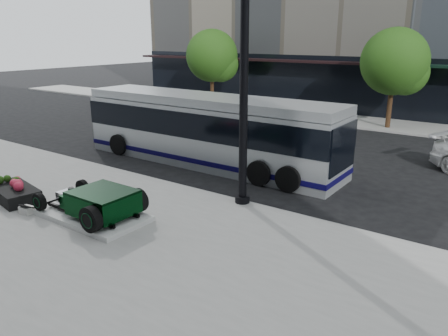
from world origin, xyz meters
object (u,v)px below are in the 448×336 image
Objects in this scene: lamppost at (244,77)px; transit_bus at (208,129)px; flower_planter at (14,192)px; hot_rod at (99,202)px.

transit_bus is (-3.97, 3.34, -2.67)m from lamppost.
lamppost is 3.79× the size of flower_planter.
transit_bus reaches higher than flower_planter.
flower_planter is at bearing -107.60° from transit_bus.
flower_planter is at bearing -172.15° from hot_rod.
flower_planter is 0.19× the size of transit_bus.
hot_rod is at bearing -125.94° from lamppost.
hot_rod is 1.40× the size of flower_planter.
hot_rod reaches higher than flower_planter.
lamppost is at bearing 33.17° from flower_planter.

